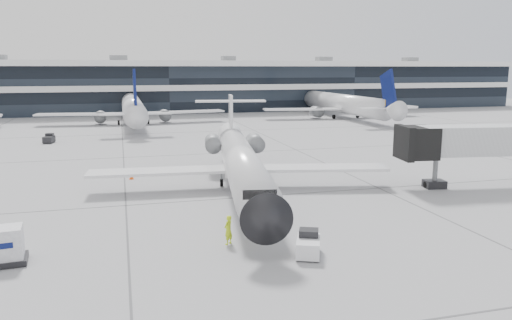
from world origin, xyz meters
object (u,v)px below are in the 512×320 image
object	(u,v)px
jet_bridge	(505,140)
ramp_worker	(228,230)
baggage_tug	(308,245)
cargo_uld	(2,246)
regional_jet	(241,160)

from	to	relation	value
jet_bridge	ramp_worker	world-z (taller)	jet_bridge
baggage_tug	cargo_uld	xyz separation A→B (m)	(-15.15, 2.86, 0.35)
ramp_worker	baggage_tug	size ratio (longest dim) A/B	0.71
regional_jet	jet_bridge	size ratio (longest dim) A/B	1.84
ramp_worker	baggage_tug	distance (m)	4.59
regional_jet	jet_bridge	world-z (taller)	regional_jet
jet_bridge	regional_jet	bearing A→B (deg)	176.08
jet_bridge	cargo_uld	world-z (taller)	jet_bridge
jet_bridge	ramp_worker	size ratio (longest dim) A/B	9.84
regional_jet	jet_bridge	bearing A→B (deg)	-3.16
jet_bridge	baggage_tug	distance (m)	23.87
regional_jet	ramp_worker	xyz separation A→B (m)	(-3.63, -12.24, -1.54)
jet_bridge	cargo_uld	xyz separation A→B (m)	(-36.33, -7.65, -2.88)
baggage_tug	jet_bridge	bearing A→B (deg)	49.38
regional_jet	cargo_uld	world-z (taller)	regional_jet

